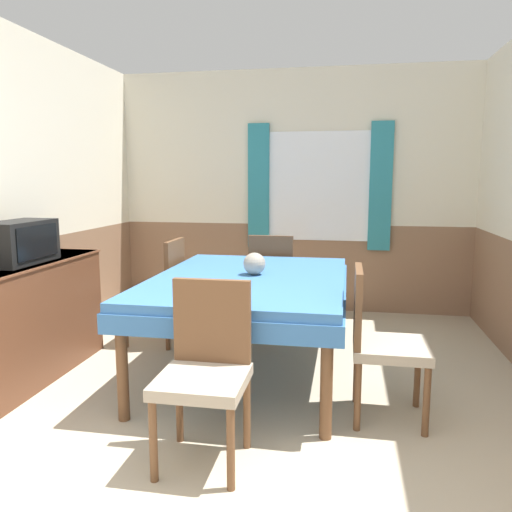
% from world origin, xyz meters
% --- Properties ---
extents(wall_back, '(4.21, 0.10, 2.60)m').
position_xyz_m(wall_back, '(0.02, 4.12, 1.30)').
color(wall_back, silver).
rests_on(wall_back, ground_plane).
extents(wall_left, '(0.05, 4.49, 2.60)m').
position_xyz_m(wall_left, '(-1.93, 2.05, 1.30)').
color(wall_left, silver).
rests_on(wall_left, ground_plane).
extents(dining_table, '(1.40, 1.93, 0.74)m').
position_xyz_m(dining_table, '(-0.10, 2.16, 0.64)').
color(dining_table, '#386BA8').
rests_on(dining_table, ground_plane).
extents(chair_right_near, '(0.44, 0.44, 0.92)m').
position_xyz_m(chair_right_near, '(0.80, 1.61, 0.50)').
color(chair_right_near, brown).
rests_on(chair_right_near, ground_plane).
extents(chair_head_window, '(0.44, 0.44, 0.92)m').
position_xyz_m(chair_head_window, '(-0.10, 3.33, 0.50)').
color(chair_head_window, brown).
rests_on(chair_head_window, ground_plane).
extents(chair_left_far, '(0.44, 0.44, 0.92)m').
position_xyz_m(chair_left_far, '(-1.00, 2.72, 0.50)').
color(chair_left_far, brown).
rests_on(chair_left_far, ground_plane).
extents(chair_head_near, '(0.44, 0.44, 0.92)m').
position_xyz_m(chair_head_near, '(-0.10, 1.00, 0.50)').
color(chair_head_near, brown).
rests_on(chair_head_near, ground_plane).
extents(sideboard, '(0.46, 1.51, 0.86)m').
position_xyz_m(sideboard, '(-1.67, 1.73, 0.44)').
color(sideboard, brown).
rests_on(sideboard, ground_plane).
extents(tv, '(0.29, 0.55, 0.30)m').
position_xyz_m(tv, '(-1.65, 1.75, 1.01)').
color(tv, black).
rests_on(tv, sideboard).
extents(vase, '(0.17, 0.17, 0.17)m').
position_xyz_m(vase, '(-0.07, 2.22, 0.82)').
color(vase, '#A39989').
rests_on(vase, dining_table).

